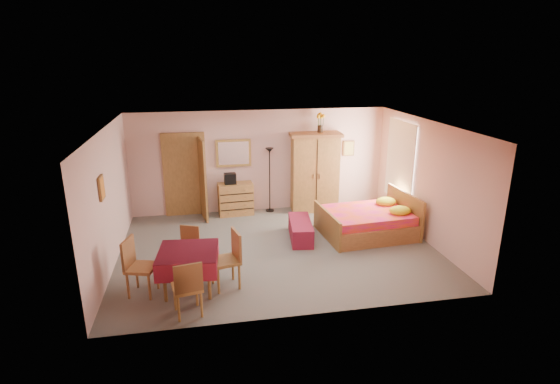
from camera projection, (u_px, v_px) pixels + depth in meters
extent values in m
plane|color=slate|center=(278.00, 248.00, 9.20)|extent=(6.50, 6.50, 0.00)
plane|color=brown|center=(278.00, 125.00, 8.41)|extent=(6.50, 6.50, 0.00)
cube|color=#D4A49A|center=(260.00, 161.00, 11.15)|extent=(6.50, 0.10, 2.60)
cube|color=#D4A49A|center=(308.00, 239.00, 6.46)|extent=(6.50, 0.10, 2.60)
cube|color=#D4A49A|center=(109.00, 199.00, 8.23)|extent=(0.10, 5.00, 2.60)
cube|color=#D4A49A|center=(426.00, 181.00, 9.38)|extent=(0.10, 5.00, 2.60)
cube|color=#9E6B35|center=(185.00, 175.00, 10.87)|extent=(1.06, 0.12, 2.15)
cube|color=white|center=(400.00, 162.00, 10.45)|extent=(0.08, 1.40, 1.95)
cube|color=orange|center=(101.00, 188.00, 7.55)|extent=(0.04, 0.32, 0.42)
cube|color=#D8BF59|center=(349.00, 148.00, 11.46)|extent=(0.30, 0.04, 0.40)
cube|color=#AC733A|center=(236.00, 199.00, 11.05)|extent=(0.89, 0.49, 0.82)
cube|color=white|center=(234.00, 153.00, 10.90)|extent=(0.88, 0.05, 0.69)
cube|color=black|center=(230.00, 179.00, 10.86)|extent=(0.30, 0.23, 0.27)
cube|color=black|center=(270.00, 180.00, 11.15)|extent=(0.26, 0.26, 1.67)
cube|color=#A87439|center=(315.00, 172.00, 11.20)|extent=(1.34, 0.75, 2.03)
cube|color=yellow|center=(320.00, 123.00, 10.90)|extent=(0.21, 0.21, 0.49)
cube|color=#E11679|center=(366.00, 215.00, 9.79)|extent=(2.10, 1.71, 0.92)
cube|color=maroon|center=(301.00, 230.00, 9.64)|extent=(0.61, 1.28, 0.41)
cube|color=maroon|center=(189.00, 270.00, 7.50)|extent=(1.08, 1.08, 0.73)
cube|color=#B07C3B|center=(187.00, 287.00, 6.75)|extent=(0.51, 0.51, 0.95)
cube|color=#976033|center=(187.00, 249.00, 8.18)|extent=(0.49, 0.49, 0.83)
cube|color=#B06E3B|center=(142.00, 267.00, 7.32)|extent=(0.56, 0.56, 1.00)
cube|color=olive|center=(225.00, 260.00, 7.55)|extent=(0.55, 0.55, 1.02)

